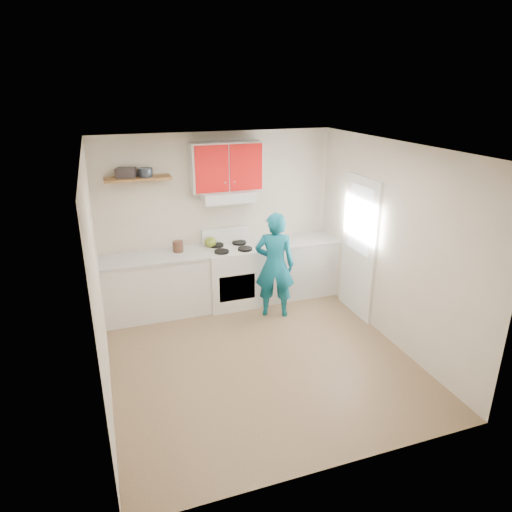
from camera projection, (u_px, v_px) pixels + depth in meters
name	position (u px, v px, depth m)	size (l,w,h in m)	color
floor	(259.00, 357.00, 5.79)	(3.80, 3.80, 0.00)	brown
ceiling	(260.00, 148.00, 4.87)	(3.60, 3.80, 0.04)	white
back_wall	(218.00, 219.00, 7.01)	(3.60, 0.04, 2.60)	beige
front_wall	(339.00, 343.00, 3.65)	(3.60, 0.04, 2.60)	beige
left_wall	(97.00, 282.00, 4.78)	(0.04, 3.80, 2.60)	beige
right_wall	(391.00, 245.00, 5.88)	(0.04, 3.80, 2.60)	beige
door	(359.00, 248.00, 6.59)	(0.05, 0.85, 2.05)	white
door_glass	(360.00, 219.00, 6.43)	(0.01, 0.55, 0.95)	white
counter_left	(156.00, 286.00, 6.72)	(1.52, 0.60, 0.90)	silver
counter_right	(293.00, 268.00, 7.39)	(1.32, 0.60, 0.90)	silver
stove	(231.00, 276.00, 7.05)	(0.76, 0.65, 0.92)	white
range_hood	(228.00, 196.00, 6.70)	(0.76, 0.44, 0.15)	silver
upper_cabinets	(226.00, 166.00, 6.60)	(1.02, 0.33, 0.70)	#B2100F
shelf	(138.00, 178.00, 6.27)	(0.90, 0.30, 0.04)	brown
books	(126.00, 173.00, 6.22)	(0.25, 0.18, 0.13)	#373034
tin	(145.00, 172.00, 6.28)	(0.20, 0.20, 0.12)	#333D4C
kettle	(211.00, 242.00, 6.90)	(0.18, 0.18, 0.15)	olive
crock	(178.00, 247.00, 6.70)	(0.15, 0.15, 0.18)	#4A2E20
cutting_board	(267.00, 244.00, 7.10)	(0.33, 0.25, 0.02)	olive
silicone_mat	(314.00, 241.00, 7.26)	(0.27, 0.23, 0.01)	red
person	(275.00, 265.00, 6.59)	(0.57, 0.38, 1.57)	#0C5A71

